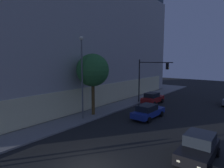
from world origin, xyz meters
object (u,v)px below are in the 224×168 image
at_px(car_black, 199,147).
at_px(car_blue, 148,111).
at_px(car_red, 153,98).
at_px(modern_building, 62,38).
at_px(street_lamp_sidewalk, 82,69).
at_px(sidewalk_tree, 93,70).
at_px(traffic_light_far_corner, 149,74).

distance_m(car_black, car_blue, 9.30).
relative_size(car_black, car_red, 0.99).
bearing_deg(modern_building, car_red, -72.58).
distance_m(street_lamp_sidewalk, car_blue, 8.84).
xyz_separation_m(modern_building, sidewalk_tree, (-5.19, -12.34, -4.93)).
height_order(car_blue, car_red, car_red).
bearing_deg(car_red, street_lamp_sidewalk, 167.65).
bearing_deg(car_red, car_black, -143.21).
distance_m(modern_building, street_lamp_sidewalk, 15.19).
bearing_deg(street_lamp_sidewalk, traffic_light_far_corner, -11.15).
xyz_separation_m(sidewalk_tree, car_red, (9.96, -2.85, -4.55)).
relative_size(traffic_light_far_corner, car_black, 1.50).
relative_size(traffic_light_far_corner, sidewalk_tree, 0.90).
height_order(traffic_light_far_corner, street_lamp_sidewalk, street_lamp_sidewalk).
bearing_deg(modern_building, traffic_light_far_corner, -74.35).
bearing_deg(traffic_light_far_corner, modern_building, 105.65).
relative_size(street_lamp_sidewalk, car_black, 2.07).
xyz_separation_m(traffic_light_far_corner, sidewalk_tree, (-9.34, 2.46, 0.86)).
distance_m(traffic_light_far_corner, street_lamp_sidewalk, 11.55).
distance_m(street_lamp_sidewalk, sidewalk_tree, 1.97).
distance_m(street_lamp_sidewalk, car_black, 13.35).
bearing_deg(modern_building, car_black, -108.41).
bearing_deg(street_lamp_sidewalk, car_blue, -47.43).
relative_size(modern_building, traffic_light_far_corner, 6.06).
xyz_separation_m(street_lamp_sidewalk, car_blue, (4.99, -5.43, -4.89)).
bearing_deg(street_lamp_sidewalk, car_red, -12.35).
relative_size(traffic_light_far_corner, street_lamp_sidewalk, 0.73).
bearing_deg(car_black, modern_building, 71.59).
bearing_deg(traffic_light_far_corner, car_blue, -152.97).
xyz_separation_m(modern_building, traffic_light_far_corner, (4.15, -14.81, -5.78)).
xyz_separation_m(modern_building, car_red, (4.77, -15.19, -9.47)).
bearing_deg(traffic_light_far_corner, car_red, -31.66).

